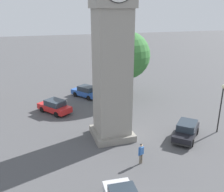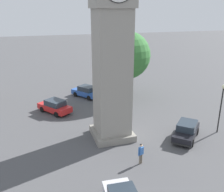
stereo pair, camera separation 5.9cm
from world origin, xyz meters
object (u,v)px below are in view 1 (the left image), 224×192
car_red_corner (186,130)px  car_white_side (86,92)px  lamp_post (222,101)px  tree (126,55)px  pedestrian (141,152)px  car_black_far (55,106)px

car_red_corner → car_white_side: bearing=-65.8°
lamp_post → tree: bearing=-69.3°
car_red_corner → tree: 13.58m
pedestrian → tree: size_ratio=0.19×
pedestrian → lamp_post: 9.78m
car_black_far → pedestrian: 13.37m
lamp_post → car_red_corner: bearing=2.0°
car_black_far → pedestrian: bearing=113.3°
car_black_far → tree: (-9.73, -2.83, 4.85)m
car_white_side → lamp_post: size_ratio=0.91×
lamp_post → car_black_far: bearing=-33.8°
car_red_corner → car_white_side: size_ratio=0.95×
car_white_side → pedestrian: size_ratio=2.57×
car_black_far → lamp_post: lamp_post is taller
pedestrian → tree: 16.40m
tree → car_white_side: bearing=-15.4°
tree → car_black_far: bearing=16.2°
car_black_far → car_white_side: bearing=-137.1°
car_red_corner → car_black_far: same height
car_black_far → pedestrian: (-5.30, 12.28, 0.25)m
car_red_corner → pedestrian: bearing=23.9°
tree → car_red_corner: bearing=95.3°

